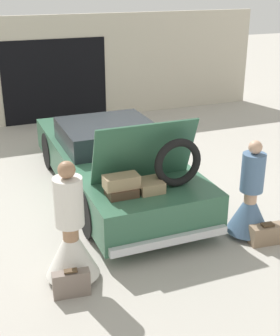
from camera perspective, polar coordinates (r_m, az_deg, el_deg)
ground_plane at (r=8.83m, az=-3.24°, el=-2.57°), size 40.00×40.00×0.00m
garage_wall_back at (r=12.93m, az=-10.45°, el=11.67°), size 12.00×0.14×2.80m
car at (r=8.60m, az=-3.30°, el=0.86°), size 1.93×4.99×1.77m
person_left at (r=6.13m, az=-8.40°, el=-8.64°), size 0.70×0.70×1.67m
person_right at (r=7.28m, az=13.25°, el=-4.16°), size 0.66×0.66×1.54m
suitcase_beside_left_person at (r=6.05m, az=-8.36°, el=-13.77°), size 0.48×0.19×0.38m
suitcase_beside_right_person at (r=7.29m, az=15.17°, el=-7.80°), size 0.53×0.25×0.33m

